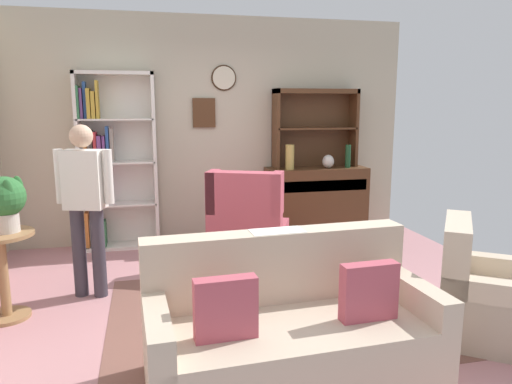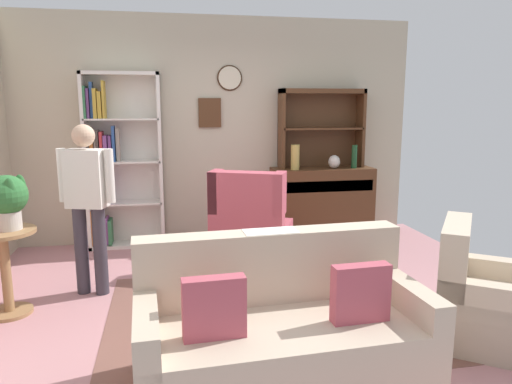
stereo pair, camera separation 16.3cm
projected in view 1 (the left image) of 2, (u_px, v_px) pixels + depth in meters
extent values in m
cube|color=#B27A7F|center=(250.00, 302.00, 4.26)|extent=(5.40, 4.60, 0.02)
cube|color=#BCB299|center=(214.00, 130.00, 6.04)|extent=(5.00, 0.06, 2.80)
cylinder|color=beige|center=(224.00, 78.00, 5.91)|extent=(0.28, 0.03, 0.28)
torus|color=#382314|center=(224.00, 78.00, 5.91)|extent=(0.31, 0.02, 0.31)
cube|color=#4C2D19|center=(204.00, 113.00, 5.92)|extent=(0.28, 0.03, 0.36)
cube|color=brown|center=(281.00, 312.00, 4.02)|extent=(2.82, 2.10, 0.01)
cube|color=silver|center=(80.00, 163.00, 5.56)|extent=(0.04, 0.30, 2.10)
cube|color=silver|center=(155.00, 161.00, 5.75)|extent=(0.04, 0.30, 2.10)
cube|color=silver|center=(113.00, 73.00, 5.46)|extent=(0.90, 0.30, 0.04)
cube|color=silver|center=(123.00, 246.00, 5.84)|extent=(0.90, 0.30, 0.04)
cube|color=silver|center=(119.00, 161.00, 5.79)|extent=(0.90, 0.01, 2.10)
cube|color=silver|center=(120.00, 204.00, 5.74)|extent=(0.86, 0.30, 0.02)
cube|color=#CC7233|center=(88.00, 229.00, 5.69)|extent=(0.04, 0.20, 0.42)
cube|color=gray|center=(92.00, 232.00, 5.71)|extent=(0.04, 0.11, 0.33)
cube|color=#723F7F|center=(95.00, 230.00, 5.71)|extent=(0.03, 0.12, 0.38)
cube|color=gray|center=(98.00, 233.00, 5.73)|extent=(0.03, 0.13, 0.31)
cube|color=#723F7F|center=(102.00, 232.00, 5.73)|extent=(0.02, 0.17, 0.33)
cube|color=#337247|center=(105.00, 233.00, 5.74)|extent=(0.04, 0.23, 0.30)
cube|color=silver|center=(118.00, 162.00, 5.65)|extent=(0.86, 0.30, 0.02)
cube|color=#337247|center=(85.00, 188.00, 5.60)|extent=(0.03, 0.15, 0.39)
cube|color=#723F7F|center=(88.00, 188.00, 5.61)|extent=(0.03, 0.16, 0.41)
cube|color=#B22D33|center=(91.00, 186.00, 5.61)|extent=(0.04, 0.13, 0.44)
cube|color=#3F3833|center=(94.00, 189.00, 5.63)|extent=(0.03, 0.22, 0.38)
cube|color=#CC7233|center=(97.00, 186.00, 5.63)|extent=(0.03, 0.17, 0.43)
cube|color=#723F7F|center=(101.00, 187.00, 5.64)|extent=(0.04, 0.20, 0.42)
cube|color=silver|center=(116.00, 119.00, 5.56)|extent=(0.86, 0.30, 0.02)
cube|color=#3F3833|center=(82.00, 146.00, 5.51)|extent=(0.03, 0.17, 0.38)
cube|color=#CC7233|center=(85.00, 148.00, 5.52)|extent=(0.04, 0.14, 0.33)
cube|color=gray|center=(89.00, 147.00, 5.53)|extent=(0.02, 0.12, 0.36)
cube|color=#3F3833|center=(92.00, 146.00, 5.53)|extent=(0.02, 0.21, 0.37)
cube|color=#B22D33|center=(95.00, 147.00, 5.54)|extent=(0.03, 0.20, 0.35)
cube|color=#723F7F|center=(100.00, 149.00, 5.56)|extent=(0.04, 0.22, 0.31)
cube|color=#723F7F|center=(104.00, 149.00, 5.57)|extent=(0.03, 0.16, 0.30)
cube|color=#284C8C|center=(108.00, 144.00, 5.57)|extent=(0.03, 0.17, 0.42)
cube|color=gray|center=(112.00, 145.00, 5.58)|extent=(0.04, 0.11, 0.39)
cube|color=#337247|center=(79.00, 102.00, 5.42)|extent=(0.03, 0.24, 0.37)
cube|color=#723F7F|center=(82.00, 104.00, 5.43)|extent=(0.03, 0.18, 0.34)
cube|color=#284C8C|center=(85.00, 100.00, 5.43)|extent=(0.03, 0.13, 0.41)
cube|color=gold|center=(89.00, 104.00, 5.44)|extent=(0.04, 0.21, 0.34)
cube|color=gold|center=(94.00, 105.00, 5.46)|extent=(0.04, 0.22, 0.31)
cube|color=gold|center=(97.00, 100.00, 5.46)|extent=(0.03, 0.22, 0.43)
cube|color=#4C2D19|center=(316.00, 199.00, 6.23)|extent=(1.30, 0.45, 0.82)
cube|color=#4C2D19|center=(275.00, 239.00, 6.02)|extent=(0.06, 0.06, 0.10)
cube|color=#4C2D19|center=(363.00, 233.00, 6.28)|extent=(0.06, 0.06, 0.10)
cube|color=#4C2D19|center=(268.00, 232.00, 6.35)|extent=(0.06, 0.06, 0.10)
cube|color=#4C2D19|center=(352.00, 227.00, 6.62)|extent=(0.06, 0.06, 0.10)
cube|color=#3D2414|center=(322.00, 186.00, 5.99)|extent=(1.20, 0.01, 0.14)
cube|color=#4C2D19|center=(276.00, 129.00, 6.03)|extent=(0.04, 0.26, 1.00)
cube|color=#4C2D19|center=(353.00, 128.00, 6.26)|extent=(0.04, 0.26, 1.00)
cube|color=#4C2D19|center=(316.00, 91.00, 6.06)|extent=(1.10, 0.26, 0.06)
cube|color=#4C2D19|center=(315.00, 128.00, 6.14)|extent=(1.06, 0.26, 0.02)
cube|color=#4C2D19|center=(312.00, 128.00, 6.26)|extent=(1.10, 0.01, 1.00)
cylinder|color=tan|center=(290.00, 157.00, 5.97)|extent=(0.11, 0.11, 0.31)
ellipsoid|color=beige|center=(328.00, 161.00, 6.11)|extent=(0.15, 0.15, 0.17)
cylinder|color=#194223|center=(348.00, 156.00, 6.13)|extent=(0.07, 0.07, 0.30)
cube|color=beige|center=(292.00, 351.00, 2.99)|extent=(1.84, 0.93, 0.42)
cube|color=beige|center=(277.00, 266.00, 3.21)|extent=(1.81, 0.28, 0.48)
cube|color=beige|center=(158.00, 356.00, 2.75)|extent=(0.18, 0.86, 0.60)
cube|color=beige|center=(409.00, 321.00, 3.19)|extent=(0.18, 0.86, 0.60)
cube|color=#B74C5B|center=(226.00, 308.00, 2.68)|extent=(0.36, 0.12, 0.36)
cube|color=#B74C5B|center=(369.00, 292.00, 2.92)|extent=(0.36, 0.12, 0.36)
cube|color=white|center=(277.00, 231.00, 3.17)|extent=(0.37, 0.20, 0.00)
cube|color=beige|center=(495.00, 313.00, 3.55)|extent=(1.07, 1.07, 0.40)
cube|color=beige|center=(456.00, 251.00, 3.59)|extent=(0.59, 0.71, 0.48)
cube|color=beige|center=(499.00, 320.00, 3.26)|extent=(0.71, 0.57, 0.55)
cube|color=beige|center=(494.00, 289.00, 3.81)|extent=(0.71, 0.57, 0.55)
cube|color=#B74C5B|center=(250.00, 243.00, 5.29)|extent=(1.03, 1.04, 0.42)
cube|color=#B74C5B|center=(244.00, 202.00, 4.90)|extent=(0.80, 0.49, 0.63)
cube|color=#B74C5B|center=(277.00, 194.00, 4.86)|extent=(0.20, 0.30, 0.44)
cube|color=#B74C5B|center=(213.00, 191.00, 4.98)|extent=(0.20, 0.30, 0.44)
cylinder|color=#997047|center=(4.00, 278.00, 3.86)|extent=(0.08, 0.08, 0.69)
cylinder|color=#997047|center=(8.00, 316.00, 3.92)|extent=(0.36, 0.36, 0.03)
cylinder|color=beige|center=(7.00, 223.00, 3.80)|extent=(0.19, 0.19, 0.15)
sphere|color=#2D6B33|center=(4.00, 197.00, 3.76)|extent=(0.33, 0.33, 0.33)
ellipsoid|color=#2D6B33|center=(18.00, 190.00, 3.85)|extent=(0.10, 0.06, 0.23)
ellipsoid|color=#2D6B33|center=(8.00, 194.00, 3.67)|extent=(0.10, 0.06, 0.23)
cylinder|color=#38333D|center=(79.00, 252.00, 4.31)|extent=(0.15, 0.15, 0.82)
cylinder|color=#38333D|center=(99.00, 253.00, 4.30)|extent=(0.15, 0.15, 0.82)
cube|color=silver|center=(84.00, 179.00, 4.18)|extent=(0.38, 0.29, 0.52)
sphere|color=tan|center=(81.00, 136.00, 4.11)|extent=(0.25, 0.25, 0.20)
cylinder|color=silver|center=(60.00, 176.00, 4.19)|extent=(0.10, 0.10, 0.48)
cylinder|color=silver|center=(108.00, 177.00, 4.16)|extent=(0.10, 0.10, 0.48)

